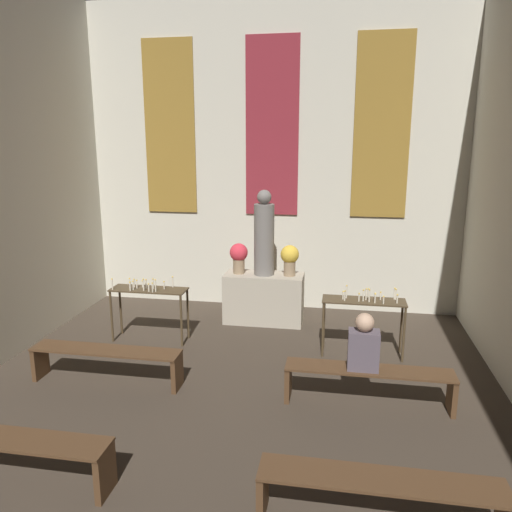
# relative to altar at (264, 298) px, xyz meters

# --- Properties ---
(wall_back) EXTENTS (7.01, 0.16, 5.53)m
(wall_back) POSITION_rel_altar_xyz_m (0.00, 0.95, 2.37)
(wall_back) COLOR beige
(wall_back) RESTS_ON ground_plane
(altar) EXTENTS (1.35, 0.59, 0.85)m
(altar) POSITION_rel_altar_xyz_m (0.00, 0.00, 0.00)
(altar) COLOR #ADA38E
(altar) RESTS_ON ground_plane
(statue) EXTENTS (0.34, 0.34, 1.45)m
(statue) POSITION_rel_altar_xyz_m (0.00, 0.00, 1.09)
(statue) COLOR slate
(statue) RESTS_ON altar
(flower_vase_left) EXTENTS (0.31, 0.31, 0.52)m
(flower_vase_left) POSITION_rel_altar_xyz_m (-0.44, 0.00, 0.74)
(flower_vase_left) COLOR #937A5B
(flower_vase_left) RESTS_ON altar
(flower_vase_right) EXTENTS (0.31, 0.31, 0.52)m
(flower_vase_right) POSITION_rel_altar_xyz_m (0.44, 0.00, 0.74)
(flower_vase_right) COLOR #937A5B
(flower_vase_right) RESTS_ON altar
(candle_rack_left) EXTENTS (1.19, 0.39, 1.04)m
(candle_rack_left) POSITION_rel_altar_xyz_m (-1.64, -1.12, 0.29)
(candle_rack_left) COLOR #473823
(candle_rack_left) RESTS_ON ground_plane
(candle_rack_right) EXTENTS (1.19, 0.39, 1.04)m
(candle_rack_right) POSITION_rel_altar_xyz_m (1.65, -1.12, 0.29)
(candle_rack_right) COLOR #473823
(candle_rack_right) RESTS_ON ground_plane
(pew_third_left) EXTENTS (1.97, 0.36, 0.47)m
(pew_third_left) POSITION_rel_altar_xyz_m (-1.66, -4.57, -0.09)
(pew_third_left) COLOR #4C331E
(pew_third_left) RESTS_ON ground_plane
(pew_third_right) EXTENTS (1.97, 0.36, 0.47)m
(pew_third_right) POSITION_rel_altar_xyz_m (1.66, -4.57, -0.09)
(pew_third_right) COLOR #4C331E
(pew_third_right) RESTS_ON ground_plane
(pew_back_left) EXTENTS (1.97, 0.36, 0.47)m
(pew_back_left) POSITION_rel_altar_xyz_m (-1.66, -2.58, -0.09)
(pew_back_left) COLOR #4C331E
(pew_back_left) RESTS_ON ground_plane
(pew_back_right) EXTENTS (1.97, 0.36, 0.47)m
(pew_back_right) POSITION_rel_altar_xyz_m (1.66, -2.58, -0.09)
(pew_back_right) COLOR #4C331E
(pew_back_right) RESTS_ON ground_plane
(person_seated) EXTENTS (0.36, 0.24, 0.69)m
(person_seated) POSITION_rel_altar_xyz_m (1.59, -2.58, 0.34)
(person_seated) COLOR #564C56
(person_seated) RESTS_ON pew_back_right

